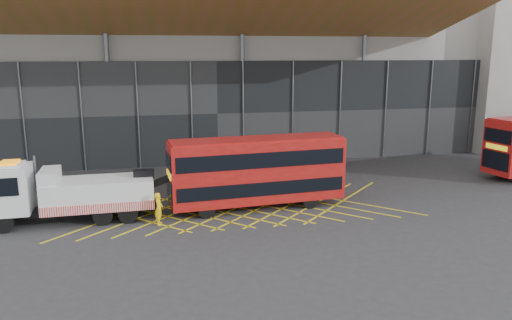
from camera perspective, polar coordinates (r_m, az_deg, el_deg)
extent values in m
plane|color=#2C2C2F|center=(28.49, -5.32, -5.63)|extent=(120.00, 120.00, 0.00)
cube|color=yellow|center=(28.39, -15.04, -6.06)|extent=(7.16, 7.16, 0.01)
cube|color=yellow|center=(28.39, -15.04, -6.06)|extent=(7.16, 7.16, 0.01)
cube|color=yellow|center=(28.33, -11.80, -5.93)|extent=(7.16, 7.16, 0.01)
cube|color=yellow|center=(28.33, -11.80, -5.93)|extent=(7.16, 7.16, 0.01)
cube|color=yellow|center=(28.36, -8.55, -5.78)|extent=(7.16, 7.16, 0.01)
cube|color=yellow|center=(28.36, -8.55, -5.78)|extent=(7.16, 7.16, 0.01)
cube|color=yellow|center=(28.49, -5.32, -5.61)|extent=(7.16, 7.16, 0.01)
cube|color=yellow|center=(28.49, -5.32, -5.61)|extent=(7.16, 7.16, 0.01)
cube|color=yellow|center=(28.69, -2.13, -5.43)|extent=(7.16, 7.16, 0.01)
cube|color=yellow|center=(28.69, -2.13, -5.43)|extent=(7.16, 7.16, 0.01)
cube|color=yellow|center=(28.99, 1.00, -5.24)|extent=(7.16, 7.16, 0.01)
cube|color=yellow|center=(28.99, 1.00, -5.24)|extent=(7.16, 7.16, 0.01)
cube|color=yellow|center=(29.37, 4.05, -5.03)|extent=(7.16, 7.16, 0.01)
cube|color=yellow|center=(29.37, 4.05, -5.03)|extent=(7.16, 7.16, 0.01)
cube|color=yellow|center=(29.83, 7.02, -4.82)|extent=(7.16, 7.16, 0.01)
cube|color=yellow|center=(29.83, 7.02, -4.82)|extent=(7.16, 7.16, 0.01)
cube|color=yellow|center=(30.37, 9.89, -4.60)|extent=(7.16, 7.16, 0.01)
cube|color=yellow|center=(30.37, 9.89, -4.60)|extent=(7.16, 7.16, 0.01)
cube|color=gray|center=(46.20, -5.80, 12.62)|extent=(55.00, 14.00, 18.00)
cube|color=black|center=(39.24, -4.50, 5.37)|extent=(55.00, 0.80, 8.00)
cube|color=olive|center=(35.16, -7.28, 16.74)|extent=(40.00, 11.93, 4.07)
cylinder|color=#595B60|center=(38.74, -16.37, 6.30)|extent=(0.36, 0.36, 10.00)
cylinder|color=#595B60|center=(39.24, -1.57, 6.87)|extent=(0.36, 0.36, 10.00)
cylinder|color=#595B60|center=(42.17, 12.03, 6.99)|extent=(0.36, 0.36, 10.00)
cube|color=black|center=(27.94, -20.01, -5.35)|extent=(8.62, 1.21, 0.32)
cube|color=white|center=(28.11, -26.45, -3.02)|extent=(2.25, 2.34, 2.35)
cube|color=orange|center=(27.76, -26.36, -0.25)|extent=(0.85, 1.11, 0.11)
cube|color=white|center=(27.58, -17.52, -3.54)|extent=(5.69, 2.46, 1.45)
cube|color=red|center=(26.62, -17.59, -5.33)|extent=(5.61, 0.25, 0.50)
cube|color=white|center=(27.59, -22.54, -1.67)|extent=(0.98, 2.20, 0.63)
cube|color=black|center=(27.29, -12.71, -1.55)|extent=(1.10, 0.49, 0.45)
cube|color=black|center=(27.43, -10.77, -2.37)|extent=(1.99, 0.39, 0.98)
cylinder|color=black|center=(27.66, -26.94, -6.45)|extent=(1.01, 0.35, 1.00)
cylinder|color=black|center=(29.42, -26.13, -5.28)|extent=(1.01, 0.35, 1.00)
cylinder|color=black|center=(26.88, -14.41, -5.97)|extent=(1.01, 0.35, 1.00)
cylinder|color=black|center=(28.70, -14.39, -4.80)|extent=(1.01, 0.35, 1.00)
cylinder|color=#595B60|center=(28.62, -23.87, -1.50)|extent=(0.13, 0.13, 1.99)
cube|color=#9E0F0C|center=(28.11, 0.14, -1.15)|extent=(10.01, 3.11, 3.47)
cube|color=black|center=(28.31, 0.14, -2.75)|extent=(9.62, 3.14, 0.76)
cube|color=black|center=(27.93, 0.14, 0.44)|extent=(9.62, 3.14, 0.85)
cube|color=black|center=(27.34, -9.85, -3.40)|extent=(0.23, 2.01, 1.16)
cube|color=black|center=(26.96, -9.97, -0.20)|extent=(0.23, 2.01, 0.85)
cube|color=yellow|center=(27.12, -9.93, -1.67)|extent=(0.20, 1.60, 0.31)
cube|color=#9E0F0C|center=(27.75, 0.14, 2.39)|extent=(9.79, 2.91, 0.11)
cylinder|color=black|center=(26.94, -5.67, -5.66)|extent=(0.95, 0.35, 0.93)
cylinder|color=black|center=(28.80, -6.43, -4.48)|extent=(0.95, 0.35, 0.93)
cylinder|color=black|center=(28.61, 6.24, -4.59)|extent=(0.95, 0.35, 0.93)
cylinder|color=black|center=(30.37, 4.79, -3.55)|extent=(0.95, 0.35, 0.93)
cube|color=black|center=(37.42, 25.66, -0.02)|extent=(0.48, 2.11, 1.24)
cube|color=black|center=(37.13, 25.90, 2.49)|extent=(0.48, 2.11, 0.91)
cube|color=yellow|center=(37.24, 25.78, 1.34)|extent=(0.39, 1.68, 0.33)
cylinder|color=black|center=(39.74, 26.22, -0.93)|extent=(1.03, 0.48, 0.99)
imported|color=yellow|center=(26.21, -11.04, -5.48)|extent=(0.50, 0.67, 1.69)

